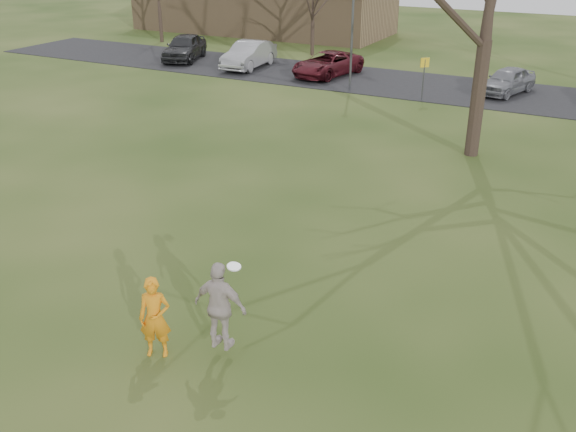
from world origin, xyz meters
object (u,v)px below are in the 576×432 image
at_px(car_0, 184,47).
at_px(building, 263,6).
at_px(car_4, 507,81).
at_px(lamp_post, 353,10).
at_px(player_defender, 155,318).
at_px(car_2, 328,64).
at_px(car_1, 249,55).
at_px(catching_play, 220,306).

height_order(car_0, building, building).
height_order(car_4, lamp_post, lamp_post).
bearing_deg(player_defender, lamp_post, 77.43).
xyz_separation_m(car_2, building, (-11.63, 13.10, 1.23)).
height_order(car_1, lamp_post, lamp_post).
xyz_separation_m(car_1, building, (-6.55, 13.23, 1.13)).
bearing_deg(car_4, player_defender, -77.52).
relative_size(car_2, lamp_post, 0.76).
distance_m(car_1, car_4, 14.85).
relative_size(player_defender, catching_play, 0.92).
bearing_deg(building, lamp_post, -47.91).
bearing_deg(car_1, player_defender, -67.07).
height_order(car_2, building, building).
xyz_separation_m(car_0, car_4, (19.67, 0.26, -0.14)).
bearing_deg(car_0, player_defender, -73.41).
xyz_separation_m(car_0, car_2, (9.91, -0.09, -0.13)).
xyz_separation_m(player_defender, catching_play, (1.20, 0.51, 0.32)).
xyz_separation_m(car_1, car_2, (5.08, 0.13, -0.10)).
bearing_deg(building, catching_play, -61.50).
bearing_deg(car_1, building, 112.30).
bearing_deg(building, car_4, -30.80).
relative_size(catching_play, building, 0.09).
relative_size(car_2, building, 0.23).
distance_m(car_2, lamp_post, 4.70).
relative_size(car_0, lamp_post, 0.74).
bearing_deg(player_defender, car_1, 91.37).
bearing_deg(car_1, car_2, -2.58).
height_order(car_1, building, building).
bearing_deg(car_0, lamp_post, -29.73).
distance_m(catching_play, building, 42.88).
xyz_separation_m(car_4, catching_play, (-0.93, -24.93, 0.48)).
bearing_deg(lamp_post, car_4, 20.40).
bearing_deg(catching_play, car_4, 87.86).
bearing_deg(car_2, car_4, 13.38).
xyz_separation_m(player_defender, car_1, (-12.71, 24.97, -0.05)).
relative_size(car_2, catching_play, 2.55).
bearing_deg(catching_play, car_2, 109.76).
height_order(catching_play, lamp_post, lamp_post).
bearing_deg(building, car_2, -48.41).
height_order(catching_play, building, building).
relative_size(car_0, car_4, 1.21).
bearing_deg(car_0, catching_play, -71.04).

